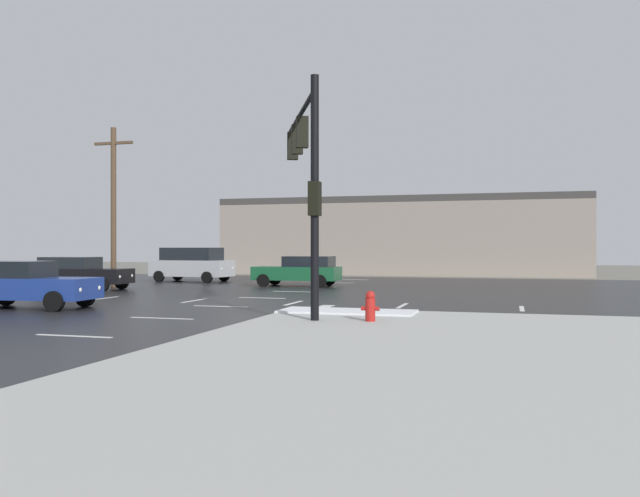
{
  "coord_description": "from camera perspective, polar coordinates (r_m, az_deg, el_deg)",
  "views": [
    {
      "loc": [
        9.66,
        -23.09,
        2.06
      ],
      "look_at": [
        1.67,
        4.65,
        2.01
      ],
      "focal_mm": 37.33,
      "sensor_mm": 36.0,
      "label": 1
    }
  ],
  "objects": [
    {
      "name": "strip_building_background",
      "position": [
        52.3,
        7.04,
        1.04
      ],
      "size": [
        27.34,
        8.0,
        5.85
      ],
      "color": "gray",
      "rests_on": "ground_plane"
    },
    {
      "name": "snow_strip_curbside",
      "position": [
        19.74,
        2.35,
        -5.4
      ],
      "size": [
        4.0,
        1.6,
        0.06
      ],
      "primitive_type": "cube",
      "color": "white",
      "rests_on": "sidewalk_corner"
    },
    {
      "name": "fire_hydrant",
      "position": [
        17.36,
        4.33,
        -4.93
      ],
      "size": [
        0.48,
        0.26,
        0.79
      ],
      "color": "red",
      "rests_on": "sidewalk_corner"
    },
    {
      "name": "sedan_green",
      "position": [
        34.89,
        -1.73,
        -1.89
      ],
      "size": [
        4.55,
        2.05,
        1.58
      ],
      "rotation": [
        0.0,
        0.0,
        3.15
      ],
      "color": "#195933",
      "rests_on": "road_asphalt"
    },
    {
      "name": "sedan_blue",
      "position": [
        24.38,
        -24.03,
        -2.75
      ],
      "size": [
        4.64,
        2.31,
        1.58
      ],
      "rotation": [
        0.0,
        0.0,
        0.08
      ],
      "color": "navy",
      "rests_on": "road_asphalt"
    },
    {
      "name": "utility_pole_far",
      "position": [
        35.78,
        -17.28,
        3.7
      ],
      "size": [
        2.2,
        0.28,
        8.22
      ],
      "color": "brown",
      "rests_on": "ground_plane"
    },
    {
      "name": "lane_markings",
      "position": [
        23.39,
        -5.2,
        -4.9
      ],
      "size": [
        36.15,
        36.15,
        0.01
      ],
      "color": "silver",
      "rests_on": "road_asphalt"
    },
    {
      "name": "ground_plane",
      "position": [
        25.11,
        -6.63,
        -4.61
      ],
      "size": [
        120.0,
        120.0,
        0.0
      ],
      "primitive_type": "plane",
      "color": "slate"
    },
    {
      "name": "suv_silver",
      "position": [
        40.27,
        -10.93,
        -1.29
      ],
      "size": [
        4.97,
        2.52,
        2.03
      ],
      "rotation": [
        0.0,
        0.0,
        -0.09
      ],
      "color": "#B7BABF",
      "rests_on": "road_asphalt"
    },
    {
      "name": "traffic_signal_mast",
      "position": [
        19.62,
        -1.27,
        7.54
      ],
      "size": [
        2.76,
        5.84,
        6.45
      ],
      "rotation": [
        0.0,
        0.0,
        2.0
      ],
      "color": "black",
      "rests_on": "sidewalk_corner"
    },
    {
      "name": "road_asphalt",
      "position": [
        25.11,
        -6.63,
        -4.59
      ],
      "size": [
        44.0,
        44.0,
        0.02
      ],
      "primitive_type": "cube",
      "color": "#232326",
      "rests_on": "ground_plane"
    },
    {
      "name": "sedan_black",
      "position": [
        33.9,
        -19.9,
        -1.95
      ],
      "size": [
        4.63,
        2.27,
        1.58
      ],
      "rotation": [
        0.0,
        0.0,
        0.07
      ],
      "color": "black",
      "rests_on": "road_asphalt"
    }
  ]
}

